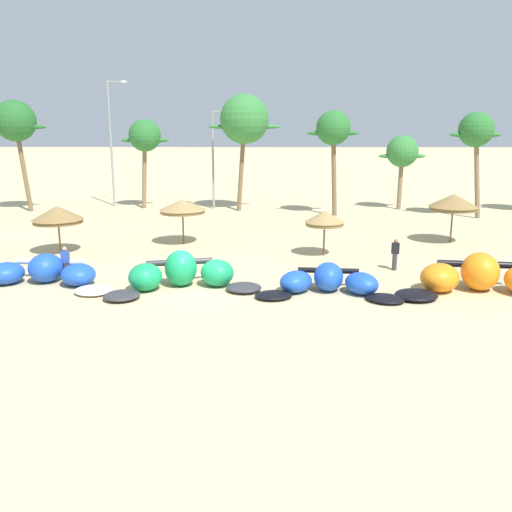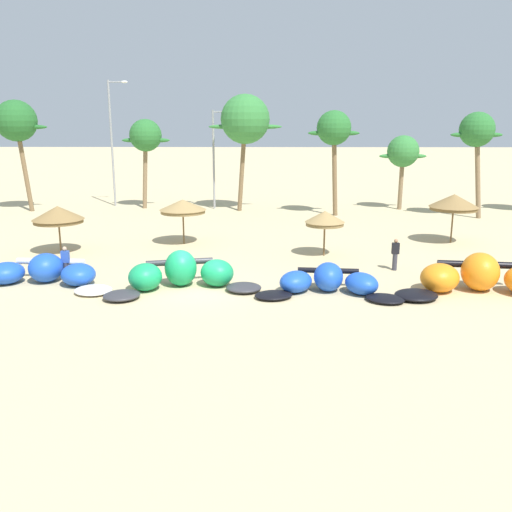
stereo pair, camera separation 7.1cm
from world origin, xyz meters
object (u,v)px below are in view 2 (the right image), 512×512
Objects in this scene: lamppost_west_center at (215,154)px; kite_left_of_center at (328,282)px; kite_center at (482,279)px; person_near_kites at (66,263)px; palm_leftmost at (16,122)px; palm_left_of_gap at (245,120)px; beach_umbrella_outermost at (454,202)px; beach_umbrella_near_van at (58,214)px; palm_right_of_gap at (477,132)px; kite_far_left at (42,273)px; beach_umbrella_middle at (183,206)px; person_by_umbrellas at (395,254)px; palm_center_right at (403,152)px; palm_left at (146,137)px; kite_left at (182,274)px; lamppost_west at (113,138)px; palm_center_left at (334,130)px; beach_umbrella_near_palms at (325,218)px.

kite_left_of_center is at bearing -73.62° from lamppost_west_center.
person_near_kites is (-18.99, 1.82, 0.17)m from kite_center.
palm_leftmost is 18.40m from palm_left_of_gap.
palm_leftmost is at bearing 159.48° from beach_umbrella_outermost.
person_near_kites is at bearing 171.17° from kite_left_of_center.
palm_right_of_gap is (27.54, 11.88, 4.31)m from beach_umbrella_near_van.
beach_umbrella_near_van is 1.77× the size of person_near_kites.
beach_umbrella_middle reaches higher than kite_far_left.
lamppost_west_center is at bearing 118.51° from person_by_umbrellas.
beach_umbrella_middle is 21.55m from palm_center_right.
lamppost_west_center reaches higher than kite_far_left.
kite_far_left is 24.16m from palm_left_of_gap.
palm_left_of_gap reaches higher than palm_left.
kite_left is at bearing -12.37° from person_near_kites.
palm_center_right reaches higher than person_by_umbrellas.
palm_left_of_gap reaches higher than kite_center.
lamppost_west is (-28.93, 5.91, -0.66)m from palm_right_of_gap.
person_near_kites reaches higher than kite_far_left.
kite_far_left is 0.86× the size of palm_leftmost.
person_by_umbrellas is 22.80m from lamppost_west_center.
palm_center_left is at bearing 37.40° from beach_umbrella_near_van.
palm_left is at bearing 9.53° from palm_leftmost.
palm_right_of_gap is at bearing -11.56° from lamppost_west.
palm_right_of_gap is at bearing 23.34° from beach_umbrella_near_van.
palm_left_of_gap is 1.18× the size of palm_right_of_gap.
beach_umbrella_middle is (6.72, 2.46, 0.10)m from beach_umbrella_near_van.
lamppost_west reaches higher than person_near_kites.
lamppost_west reaches higher than beach_umbrella_outermost.
kite_left_of_center is 30.23m from lamppost_west.
kite_center is 2.71× the size of beach_umbrella_outermost.
palm_left_of_gap is 0.89× the size of lamppost_west.
beach_umbrella_near_van is 6.07m from person_near_kites.
lamppost_west is (-11.48, 2.56, -1.51)m from palm_left_of_gap.
palm_center_right is at bearing 2.50° from palm_leftmost.
palm_center_left is at bearing 51.36° from person_near_kites.
palm_leftmost is at bearing 143.22° from kite_center.
beach_umbrella_middle is (5.34, 8.68, 1.80)m from kite_far_left.
beach_umbrella_near_palms is at bearing 85.64° from kite_left_of_center.
kite_left_of_center is at bearing -124.15° from palm_right_of_gap.
kite_far_left is at bearing -145.30° from palm_right_of_gap.
palm_left_of_gap reaches higher than palm_right_of_gap.
lamppost_west_center is (7.53, 16.25, 2.37)m from beach_umbrella_near_van.
lamppost_west_center is (8.92, -1.55, -1.27)m from lamppost_west.
lamppost_west_center reaches higher than palm_center_left.
palm_left reaches higher than kite_left.
person_near_kites is 0.15× the size of lamppost_west.
kite_left is 0.87× the size of palm_center_left.
kite_center is at bearing -108.23° from palm_right_of_gap.
person_near_kites is at bearing -173.03° from person_by_umbrellas.
person_by_umbrellas is at bearing -43.13° from beach_umbrella_near_palms.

